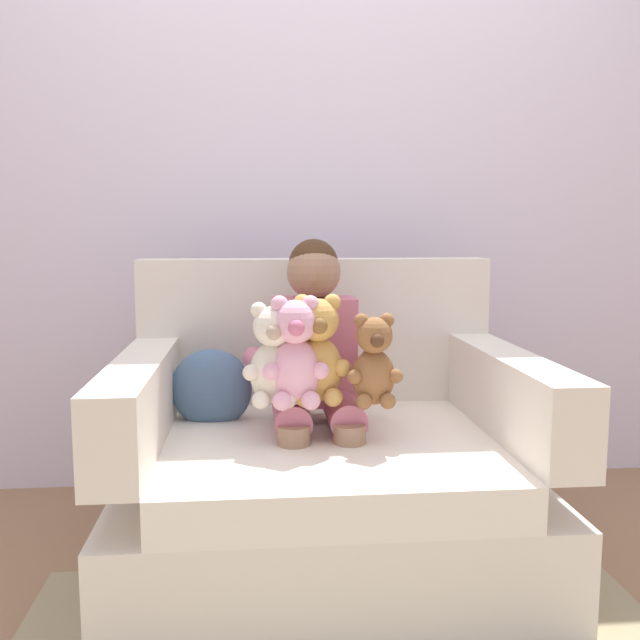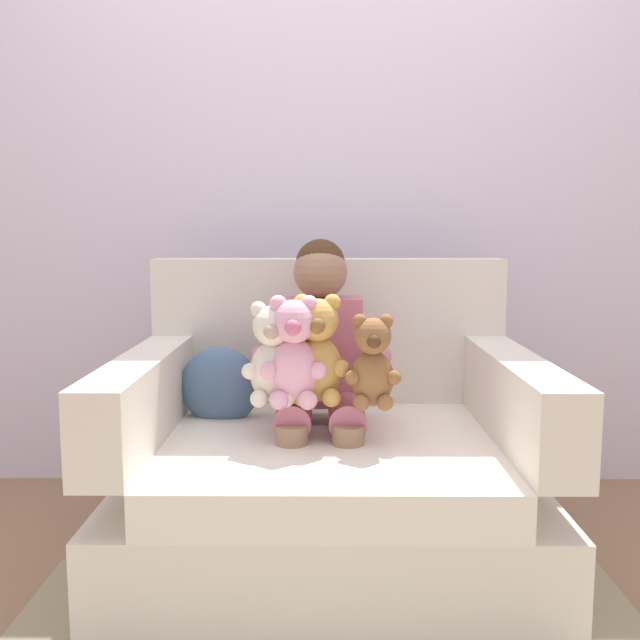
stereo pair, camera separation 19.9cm
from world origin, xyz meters
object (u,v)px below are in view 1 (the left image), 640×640
object	(u,v)px
plush_honey	(317,353)
plush_brown	(374,363)
throw_pillow	(211,389)
seated_child	(316,359)
plush_cream	(274,357)
armchair	(326,469)
plush_pink	(295,355)

from	to	relation	value
plush_honey	plush_brown	xyz separation A→B (m)	(0.16, -0.05, -0.02)
plush_honey	plush_brown	bearing A→B (deg)	-25.00
plush_brown	throw_pillow	distance (m)	0.58
seated_child	plush_cream	size ratio (longest dim) A/B	2.77
armchair	throw_pillow	bearing A→B (deg)	157.69
plush_brown	throw_pillow	bearing A→B (deg)	168.63
plush_pink	plush_cream	xyz separation A→B (m)	(-0.06, 0.02, -0.01)
seated_child	armchair	bearing A→B (deg)	-63.71
plush_honey	throw_pillow	bearing A→B (deg)	135.45
armchair	plush_brown	distance (m)	0.41
plush_honey	plush_pink	bearing A→B (deg)	-160.64
armchair	plush_honey	size ratio (longest dim) A/B	3.87
plush_cream	seated_child	bearing A→B (deg)	59.84
plush_honey	plush_brown	world-z (taller)	plush_honey
plush_cream	throw_pillow	world-z (taller)	plush_cream
plush_cream	plush_honey	bearing A→B (deg)	15.91
armchair	plush_cream	bearing A→B (deg)	-145.68
seated_child	plush_honey	xyz separation A→B (m)	(-0.01, -0.14, 0.05)
seated_child	plush_honey	bearing A→B (deg)	-97.58
plush_cream	plush_honey	world-z (taller)	plush_honey
armchair	plush_pink	bearing A→B (deg)	-127.40
armchair	plush_honey	world-z (taller)	armchair
plush_cream	throw_pillow	xyz separation A→B (m)	(-0.19, 0.26, -0.15)
seated_child	plush_brown	world-z (taller)	seated_child
seated_child	plush_cream	distance (m)	0.21
throw_pillow	plush_honey	bearing A→B (deg)	-37.37
seated_child	plush_pink	world-z (taller)	seated_child
armchair	throw_pillow	world-z (taller)	armchair
plush_honey	throw_pillow	xyz separation A→B (m)	(-0.32, 0.24, -0.16)
seated_child	throw_pillow	bearing A→B (deg)	158.61
plush_honey	throw_pillow	size ratio (longest dim) A/B	1.22
plush_honey	seated_child	bearing A→B (deg)	79.60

